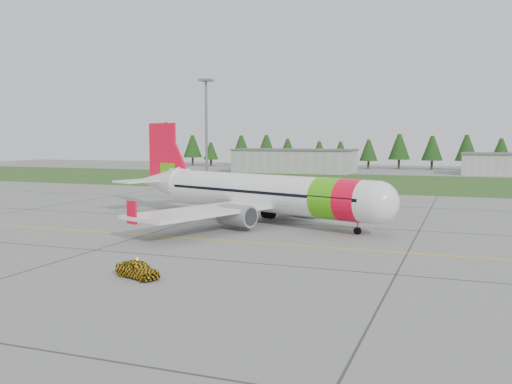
% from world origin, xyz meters
% --- Properties ---
extents(ground, '(320.00, 320.00, 0.00)m').
position_xyz_m(ground, '(0.00, 0.00, 0.00)').
color(ground, gray).
rests_on(ground, ground).
extents(aircraft, '(36.17, 34.38, 11.41)m').
position_xyz_m(aircraft, '(-7.54, 20.14, 3.29)').
color(aircraft, white).
rests_on(aircraft, ground).
extents(follow_me_car, '(1.66, 1.79, 3.60)m').
position_xyz_m(follow_me_car, '(-6.44, -7.01, 1.80)').
color(follow_me_car, '#E4AE0C').
rests_on(follow_me_car, ground).
extents(service_van, '(1.71, 1.63, 4.64)m').
position_xyz_m(service_van, '(-8.97, 52.92, 2.32)').
color(service_van, silver).
rests_on(service_van, ground).
extents(grass_strip, '(320.00, 50.00, 0.03)m').
position_xyz_m(grass_strip, '(0.00, 82.00, 0.01)').
color(grass_strip, '#30561E').
rests_on(grass_strip, ground).
extents(taxi_guideline, '(120.00, 0.25, 0.02)m').
position_xyz_m(taxi_guideline, '(0.00, 8.00, 0.01)').
color(taxi_guideline, gold).
rests_on(taxi_guideline, ground).
extents(hangar_west, '(32.00, 14.00, 6.00)m').
position_xyz_m(hangar_west, '(-30.00, 110.00, 3.00)').
color(hangar_west, '#A8A8A3').
rests_on(hangar_west, ground).
extents(hangar_east, '(24.00, 12.00, 5.20)m').
position_xyz_m(hangar_east, '(25.00, 118.00, 2.60)').
color(hangar_east, '#A8A8A3').
rests_on(hangar_east, ground).
extents(floodlight_mast, '(0.50, 0.50, 20.00)m').
position_xyz_m(floodlight_mast, '(-32.00, 58.00, 10.00)').
color(floodlight_mast, slate).
rests_on(floodlight_mast, ground).
extents(treeline, '(160.00, 8.00, 10.00)m').
position_xyz_m(treeline, '(0.00, 138.00, 5.00)').
color(treeline, '#1C3F14').
rests_on(treeline, ground).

